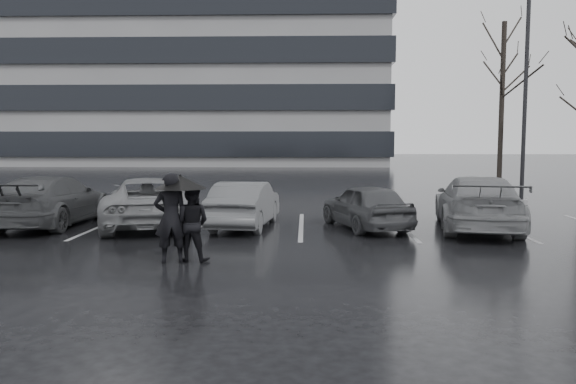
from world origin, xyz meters
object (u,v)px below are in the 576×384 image
(pedestrian_right, at_px, (191,223))
(car_west_b, at_px, (148,202))
(car_west_a, at_px, (245,204))
(car_east, at_px, (477,203))
(pedestrian_left, at_px, (171,218))
(car_main, at_px, (366,206))
(tree_north, at_px, (502,104))
(lamp_post, at_px, (525,100))
(car_west_c, at_px, (52,200))

(pedestrian_right, bearing_deg, car_west_b, -55.60)
(car_west_a, bearing_deg, car_west_b, 3.68)
(car_east, relative_size, pedestrian_left, 2.80)
(car_west_b, distance_m, pedestrian_left, 4.98)
(car_main, relative_size, car_west_a, 0.94)
(car_west_a, bearing_deg, tree_north, -123.16)
(car_main, relative_size, car_east, 0.73)
(car_main, relative_size, car_west_b, 0.74)
(car_west_b, xyz_separation_m, car_east, (9.03, -0.33, 0.04))
(car_east, relative_size, lamp_post, 0.59)
(car_main, height_order, lamp_post, lamp_post)
(car_east, relative_size, tree_north, 0.59)
(car_west_b, relative_size, tree_north, 0.58)
(car_main, distance_m, tree_north, 17.53)
(car_west_c, xyz_separation_m, pedestrian_left, (4.52, -4.69, 0.19))
(car_west_c, height_order, car_east, car_east)
(car_west_c, bearing_deg, car_west_b, 179.79)
(car_west_a, height_order, pedestrian_left, pedestrian_left)
(pedestrian_right, bearing_deg, lamp_post, -126.80)
(car_east, distance_m, lamp_post, 7.50)
(pedestrian_right, bearing_deg, pedestrian_left, 33.74)
(car_west_a, bearing_deg, car_west_c, 4.43)
(car_west_a, relative_size, pedestrian_right, 2.52)
(car_west_a, distance_m, car_east, 6.30)
(lamp_post, height_order, tree_north, tree_north)
(car_main, height_order, car_west_a, car_west_a)
(lamp_post, distance_m, tree_north, 9.30)
(car_west_b, height_order, pedestrian_left, pedestrian_left)
(car_main, xyz_separation_m, car_west_a, (-3.31, 0.12, 0.02))
(car_west_c, distance_m, tree_north, 22.98)
(car_west_b, bearing_deg, car_main, 163.81)
(pedestrian_right, bearing_deg, car_main, -123.69)
(car_west_c, bearing_deg, car_west_a, 179.04)
(car_west_a, distance_m, pedestrian_left, 4.65)
(pedestrian_left, bearing_deg, car_main, -150.08)
(car_east, xyz_separation_m, pedestrian_right, (-6.89, -4.16, 0.04))
(lamp_post, bearing_deg, pedestrian_left, -136.24)
(car_main, distance_m, car_west_c, 8.80)
(car_west_a, xyz_separation_m, pedestrian_left, (-0.96, -4.54, 0.26))
(car_east, bearing_deg, pedestrian_left, 40.83)
(car_west_c, relative_size, lamp_post, 0.57)
(pedestrian_right, xyz_separation_m, lamp_post, (10.30, 10.05, 3.10))
(car_main, height_order, tree_north, tree_north)
(car_east, distance_m, tree_north, 16.33)
(car_west_a, relative_size, car_west_b, 0.79)
(pedestrian_left, distance_m, lamp_post, 15.07)
(car_west_a, relative_size, car_east, 0.77)
(pedestrian_left, bearing_deg, car_west_a, -118.00)
(car_west_a, height_order, car_east, car_east)
(car_main, height_order, car_west_b, car_west_b)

